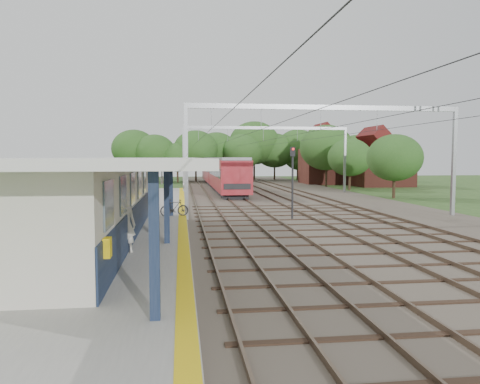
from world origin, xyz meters
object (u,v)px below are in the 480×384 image
train (220,171)px  person (126,225)px  bicycle (174,208)px  signal_post (293,174)px

train → person: bearing=-99.7°
person → bicycle: size_ratio=1.19×
person → train: bearing=-89.8°
train → signal_post: size_ratio=7.91×
bicycle → person: bearing=159.1°
signal_post → train: bearing=107.8°
bicycle → train: bearing=-21.9°
person → train: 40.73m
person → signal_post: (8.69, 10.21, 1.46)m
bicycle → signal_post: (7.07, -0.13, 1.95)m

